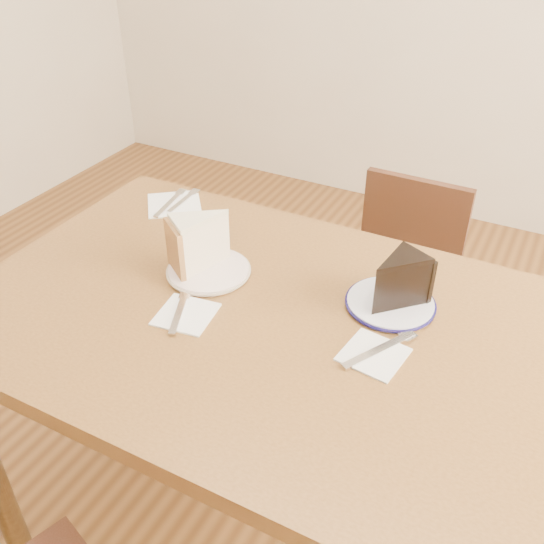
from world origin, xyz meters
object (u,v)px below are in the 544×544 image
Objects in this scene: plate_cream at (209,271)px; plate_navy at (390,303)px; chair_far at (394,294)px; carrot_cake at (204,242)px; chocolate_cake at (395,285)px; table at (256,348)px.

plate_cream and plate_navy have the same top height.
carrot_cake is (-0.30, -0.55, 0.40)m from chair_far.
chocolate_cake is (0.40, 0.07, 0.05)m from plate_cream.
plate_cream is at bearing 34.57° from chocolate_cake.
plate_cream reaches higher than chair_far.
table is 0.69m from chair_far.
table is 6.76× the size of plate_cream.
carrot_cake reaches higher than plate_cream.
chair_far is at bearing -51.17° from chocolate_cake.
plate_cream is 1.01× the size of plate_navy.
plate_navy is at bearing 10.52° from plate_cream.
table is at bearing 10.05° from carrot_cake.
chair_far is at bearing 63.75° from plate_cream.
chair_far is 6.11× the size of carrot_cake.
plate_navy is (0.11, -0.49, 0.34)m from chair_far.
plate_navy is at bearing 31.32° from table.
carrot_cake is (-0.18, 0.08, 0.17)m from table.
chocolate_cake is (0.42, 0.05, -0.01)m from carrot_cake.
carrot_cake is at bearing 62.41° from chair_far.
chocolate_cake reaches higher than chair_far.
carrot_cake is 1.05× the size of chocolate_cake.
plate_cream is at bearing -2.01° from carrot_cake.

